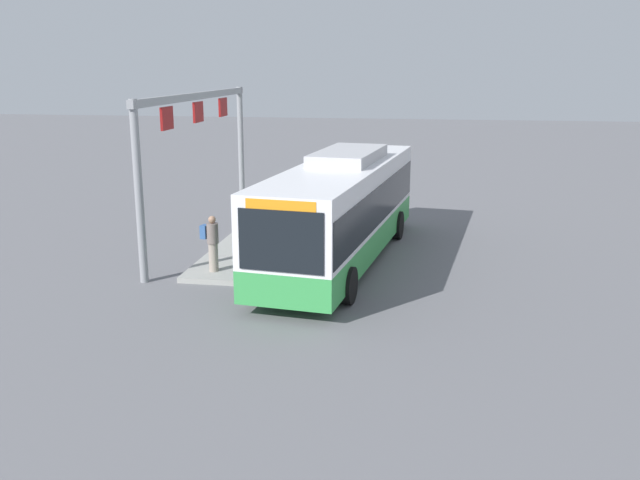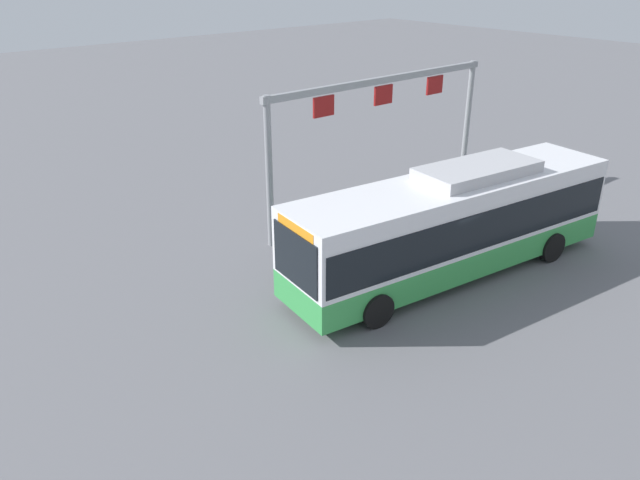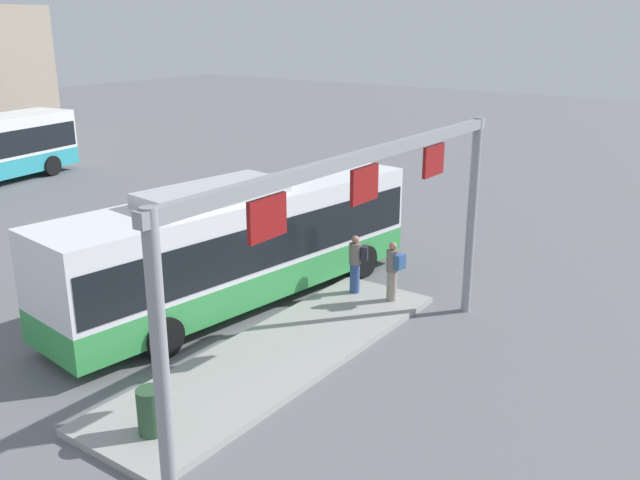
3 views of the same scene
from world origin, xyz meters
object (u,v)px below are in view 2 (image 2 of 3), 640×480
(bus_main, at_px, (453,220))
(trash_bin, at_px, (483,187))
(person_boarding, at_px, (349,237))
(person_waiting_near, at_px, (324,226))

(bus_main, relative_size, trash_bin, 12.77)
(bus_main, relative_size, person_boarding, 6.88)
(bus_main, xyz_separation_m, trash_bin, (-5.97, -3.12, -1.20))
(person_boarding, bearing_deg, bus_main, 14.88)
(bus_main, bearing_deg, person_boarding, -41.48)
(person_boarding, distance_m, person_waiting_near, 1.14)
(person_boarding, height_order, trash_bin, person_boarding)
(person_waiting_near, bearing_deg, person_boarding, 14.46)
(person_boarding, relative_size, trash_bin, 1.86)
(trash_bin, bearing_deg, person_boarding, 5.03)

